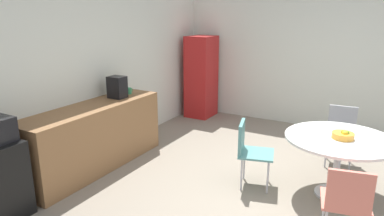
{
  "coord_description": "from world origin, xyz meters",
  "views": [
    {
      "loc": [
        -3.7,
        -0.75,
        2.13
      ],
      "look_at": [
        -0.02,
        1.32,
        0.95
      ],
      "focal_mm": 32.33,
      "sensor_mm": 36.0,
      "label": 1
    }
  ],
  "objects_px": {
    "chair_coral": "(347,199)",
    "coffee_maker": "(117,87)",
    "chair_gray": "(341,128)",
    "fruit_bowl": "(343,135)",
    "chair_teal": "(249,146)",
    "mug_white": "(129,91)",
    "locker_cabinet": "(201,77)",
    "round_table": "(339,147)"
  },
  "relations": [
    {
      "from": "chair_teal",
      "to": "chair_coral",
      "type": "bearing_deg",
      "value": -121.81
    },
    {
      "from": "fruit_bowl",
      "to": "coffee_maker",
      "type": "distance_m",
      "value": 3.11
    },
    {
      "from": "round_table",
      "to": "chair_coral",
      "type": "distance_m",
      "value": 1.04
    },
    {
      "from": "mug_white",
      "to": "chair_teal",
      "type": "bearing_deg",
      "value": -97.05
    },
    {
      "from": "chair_coral",
      "to": "fruit_bowl",
      "type": "bearing_deg",
      "value": 9.81
    },
    {
      "from": "mug_white",
      "to": "coffee_maker",
      "type": "relative_size",
      "value": 0.4
    },
    {
      "from": "chair_coral",
      "to": "fruit_bowl",
      "type": "xyz_separation_m",
      "value": [
        0.99,
        0.17,
        0.26
      ]
    },
    {
      "from": "chair_coral",
      "to": "coffee_maker",
      "type": "height_order",
      "value": "coffee_maker"
    },
    {
      "from": "chair_teal",
      "to": "chair_coral",
      "type": "height_order",
      "value": "same"
    },
    {
      "from": "fruit_bowl",
      "to": "chair_teal",
      "type": "bearing_deg",
      "value": 103.46
    },
    {
      "from": "chair_teal",
      "to": "chair_gray",
      "type": "xyz_separation_m",
      "value": [
        1.3,
        -0.91,
        0.0
      ]
    },
    {
      "from": "chair_gray",
      "to": "fruit_bowl",
      "type": "bearing_deg",
      "value": -173.51
    },
    {
      "from": "coffee_maker",
      "to": "round_table",
      "type": "bearing_deg",
      "value": -84.47
    },
    {
      "from": "round_table",
      "to": "chair_gray",
      "type": "relative_size",
      "value": 1.49
    },
    {
      "from": "locker_cabinet",
      "to": "fruit_bowl",
      "type": "distance_m",
      "value": 3.7
    },
    {
      "from": "chair_gray",
      "to": "coffee_maker",
      "type": "distance_m",
      "value": 3.3
    },
    {
      "from": "round_table",
      "to": "chair_teal",
      "type": "xyz_separation_m",
      "value": [
        -0.27,
        1.0,
        -0.1
      ]
    },
    {
      "from": "chair_coral",
      "to": "coffee_maker",
      "type": "relative_size",
      "value": 2.59
    },
    {
      "from": "round_table",
      "to": "chair_gray",
      "type": "xyz_separation_m",
      "value": [
        1.03,
        0.09,
        -0.1
      ]
    },
    {
      "from": "mug_white",
      "to": "locker_cabinet",
      "type": "bearing_deg",
      "value": -3.04
    },
    {
      "from": "locker_cabinet",
      "to": "mug_white",
      "type": "distance_m",
      "value": 2.18
    },
    {
      "from": "chair_coral",
      "to": "coffee_maker",
      "type": "bearing_deg",
      "value": 77.54
    },
    {
      "from": "locker_cabinet",
      "to": "chair_gray",
      "type": "relative_size",
      "value": 2.0
    },
    {
      "from": "mug_white",
      "to": "coffee_maker",
      "type": "distance_m",
      "value": 0.3
    },
    {
      "from": "chair_teal",
      "to": "mug_white",
      "type": "height_order",
      "value": "mug_white"
    },
    {
      "from": "chair_gray",
      "to": "mug_white",
      "type": "bearing_deg",
      "value": 109.33
    },
    {
      "from": "locker_cabinet",
      "to": "round_table",
      "type": "distance_m",
      "value": 3.67
    },
    {
      "from": "chair_teal",
      "to": "fruit_bowl",
      "type": "height_order",
      "value": "fruit_bowl"
    },
    {
      "from": "fruit_bowl",
      "to": "coffee_maker",
      "type": "relative_size",
      "value": 0.76
    },
    {
      "from": "chair_gray",
      "to": "locker_cabinet",
      "type": "bearing_deg",
      "value": 68.54
    },
    {
      "from": "chair_coral",
      "to": "coffee_maker",
      "type": "xyz_separation_m",
      "value": [
        0.72,
        3.26,
        0.54
      ]
    },
    {
      "from": "fruit_bowl",
      "to": "coffee_maker",
      "type": "xyz_separation_m",
      "value": [
        -0.27,
        3.09,
        0.28
      ]
    },
    {
      "from": "locker_cabinet",
      "to": "chair_coral",
      "type": "bearing_deg",
      "value": -135.15
    },
    {
      "from": "chair_coral",
      "to": "mug_white",
      "type": "bearing_deg",
      "value": 72.98
    },
    {
      "from": "round_table",
      "to": "chair_teal",
      "type": "bearing_deg",
      "value": 105.09
    },
    {
      "from": "chair_teal",
      "to": "chair_gray",
      "type": "height_order",
      "value": "same"
    },
    {
      "from": "chair_gray",
      "to": "mug_white",
      "type": "relative_size",
      "value": 6.43
    },
    {
      "from": "mug_white",
      "to": "fruit_bowl",
      "type": "bearing_deg",
      "value": -90.17
    },
    {
      "from": "chair_coral",
      "to": "mug_white",
      "type": "xyz_separation_m",
      "value": [
        1.0,
        3.27,
        0.43
      ]
    },
    {
      "from": "chair_teal",
      "to": "mug_white",
      "type": "xyz_separation_m",
      "value": [
        0.26,
        2.07,
        0.43
      ]
    },
    {
      "from": "locker_cabinet",
      "to": "chair_teal",
      "type": "distance_m",
      "value": 3.13
    },
    {
      "from": "round_table",
      "to": "coffee_maker",
      "type": "distance_m",
      "value": 3.1
    }
  ]
}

